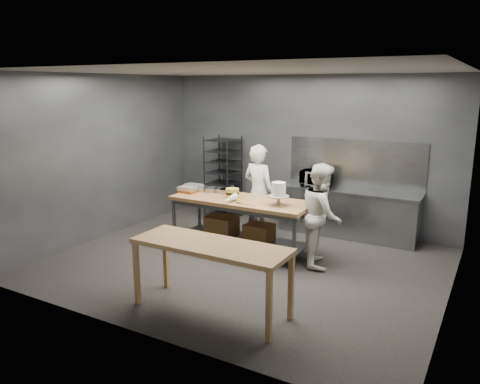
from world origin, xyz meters
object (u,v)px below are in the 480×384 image
at_px(near_counter, 211,250).
at_px(frosted_cake_stand, 279,191).
at_px(microwave, 316,178).
at_px(layer_cake, 232,193).
at_px(chef_right, 322,215).
at_px(chef_behind, 259,192).
at_px(work_table, 240,218).
at_px(speed_rack, 223,179).

height_order(near_counter, frosted_cake_stand, frosted_cake_stand).
relative_size(microwave, layer_cake, 2.43).
distance_m(chef_right, microwave, 1.77).
xyz_separation_m(chef_behind, frosted_cake_stand, (0.79, -0.83, 0.27)).
bearing_deg(layer_cake, work_table, -1.27).
xyz_separation_m(near_counter, speed_rack, (-2.12, 3.73, 0.04)).
relative_size(near_counter, microwave, 3.69).
relative_size(work_table, speed_rack, 1.37).
bearing_deg(chef_right, microwave, 2.33).
bearing_deg(work_table, frosted_cake_stand, -6.83).
distance_m(chef_right, frosted_cake_stand, 0.77).
bearing_deg(speed_rack, microwave, 2.25).
xyz_separation_m(near_counter, frosted_cake_stand, (-0.04, 2.03, 0.34)).
distance_m(microwave, layer_cake, 1.90).
relative_size(speed_rack, chef_behind, 0.99).
bearing_deg(microwave, frosted_cake_stand, -88.55).
distance_m(speed_rack, frosted_cake_stand, 2.71).
xyz_separation_m(near_counter, layer_cake, (-0.94, 2.13, 0.19)).
distance_m(chef_behind, chef_right, 1.59).
distance_m(work_table, near_counter, 2.28).
height_order(work_table, frosted_cake_stand, frosted_cake_stand).
bearing_deg(work_table, speed_rack, 129.36).
xyz_separation_m(work_table, near_counter, (0.80, -2.12, 0.24)).
bearing_deg(near_counter, microwave, 91.21).
relative_size(near_counter, layer_cake, 8.97).
bearing_deg(chef_right, layer_cake, 71.51).
distance_m(work_table, layer_cake, 0.45).
distance_m(near_counter, layer_cake, 2.34).
distance_m(chef_behind, frosted_cake_stand, 1.18).
xyz_separation_m(work_table, speed_rack, (-1.32, 1.61, 0.28)).
bearing_deg(speed_rack, chef_behind, -33.82).
xyz_separation_m(work_table, chef_right, (1.43, 0.09, 0.24)).
height_order(work_table, layer_cake, layer_cake).
relative_size(chef_right, microwave, 3.00).
xyz_separation_m(frosted_cake_stand, layer_cake, (-0.91, 0.09, -0.15)).
height_order(chef_behind, layer_cake, chef_behind).
distance_m(work_table, frosted_cake_stand, 0.96).
bearing_deg(microwave, layer_cake, -117.10).
distance_m(frosted_cake_stand, layer_cake, 0.93).
height_order(speed_rack, microwave, speed_rack).
height_order(chef_right, microwave, chef_right).
relative_size(speed_rack, chef_right, 1.07).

